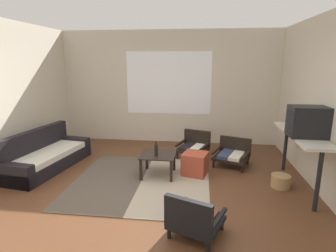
{
  "coord_description": "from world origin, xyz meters",
  "views": [
    {
      "loc": [
        0.79,
        -3.58,
        1.98
      ],
      "look_at": [
        0.21,
        1.16,
        0.84
      ],
      "focal_mm": 29.13,
      "sensor_mm": 36.0,
      "label": 1
    }
  ],
  "objects_px": {
    "crt_television": "(308,122)",
    "wicker_basket": "(280,181)",
    "glass_bottle": "(156,150)",
    "armchair_by_window": "(194,145)",
    "armchair_striped_foreground": "(194,219)",
    "console_shelf": "(302,140)",
    "couch": "(45,157)",
    "armchair_corner": "(232,153)",
    "clay_vase": "(294,120)",
    "ottoman_orange": "(195,164)",
    "coffee_table": "(158,158)"
  },
  "relations": [
    {
      "from": "glass_bottle",
      "to": "wicker_basket",
      "type": "distance_m",
      "value": 2.09
    },
    {
      "from": "armchair_corner",
      "to": "clay_vase",
      "type": "height_order",
      "value": "clay_vase"
    },
    {
      "from": "armchair_by_window",
      "to": "crt_television",
      "type": "bearing_deg",
      "value": -41.23
    },
    {
      "from": "armchair_striped_foreground",
      "to": "clay_vase",
      "type": "bearing_deg",
      "value": 50.51
    },
    {
      "from": "armchair_by_window",
      "to": "crt_television",
      "type": "relative_size",
      "value": 1.36
    },
    {
      "from": "clay_vase",
      "to": "wicker_basket",
      "type": "bearing_deg",
      "value": -117.71
    },
    {
      "from": "coffee_table",
      "to": "wicker_basket",
      "type": "height_order",
      "value": "coffee_table"
    },
    {
      "from": "console_shelf",
      "to": "armchair_by_window",
      "type": "bearing_deg",
      "value": 142.54
    },
    {
      "from": "couch",
      "to": "glass_bottle",
      "type": "relative_size",
      "value": 7.31
    },
    {
      "from": "crt_television",
      "to": "wicker_basket",
      "type": "distance_m",
      "value": 1.06
    },
    {
      "from": "glass_bottle",
      "to": "ottoman_orange",
      "type": "bearing_deg",
      "value": 18.62
    },
    {
      "from": "armchair_corner",
      "to": "glass_bottle",
      "type": "distance_m",
      "value": 1.6
    },
    {
      "from": "couch",
      "to": "armchair_corner",
      "type": "height_order",
      "value": "couch"
    },
    {
      "from": "armchair_corner",
      "to": "wicker_basket",
      "type": "xyz_separation_m",
      "value": [
        0.67,
        -0.91,
        -0.14
      ]
    },
    {
      "from": "console_shelf",
      "to": "wicker_basket",
      "type": "height_order",
      "value": "console_shelf"
    },
    {
      "from": "console_shelf",
      "to": "clay_vase",
      "type": "relative_size",
      "value": 5.02
    },
    {
      "from": "coffee_table",
      "to": "ottoman_orange",
      "type": "xyz_separation_m",
      "value": [
        0.64,
        0.13,
        -0.13
      ]
    },
    {
      "from": "glass_bottle",
      "to": "console_shelf",
      "type": "bearing_deg",
      "value": -2.19
    },
    {
      "from": "crt_television",
      "to": "armchair_by_window",
      "type": "bearing_deg",
      "value": 138.77
    },
    {
      "from": "couch",
      "to": "armchair_corner",
      "type": "bearing_deg",
      "value": 9.67
    },
    {
      "from": "armchair_by_window",
      "to": "armchair_striped_foreground",
      "type": "relative_size",
      "value": 1.03
    },
    {
      "from": "couch",
      "to": "armchair_by_window",
      "type": "bearing_deg",
      "value": 20.16
    },
    {
      "from": "armchair_striped_foreground",
      "to": "glass_bottle",
      "type": "distance_m",
      "value": 1.75
    },
    {
      "from": "couch",
      "to": "glass_bottle",
      "type": "bearing_deg",
      "value": -4.92
    },
    {
      "from": "console_shelf",
      "to": "glass_bottle",
      "type": "height_order",
      "value": "console_shelf"
    },
    {
      "from": "armchair_striped_foreground",
      "to": "ottoman_orange",
      "type": "relative_size",
      "value": 1.76
    },
    {
      "from": "ottoman_orange",
      "to": "armchair_by_window",
      "type": "bearing_deg",
      "value": 92.6
    },
    {
      "from": "ottoman_orange",
      "to": "console_shelf",
      "type": "xyz_separation_m",
      "value": [
        1.64,
        -0.31,
        0.6
      ]
    },
    {
      "from": "crt_television",
      "to": "glass_bottle",
      "type": "bearing_deg",
      "value": 173.28
    },
    {
      "from": "console_shelf",
      "to": "crt_television",
      "type": "height_order",
      "value": "crt_television"
    },
    {
      "from": "clay_vase",
      "to": "glass_bottle",
      "type": "distance_m",
      "value": 2.39
    },
    {
      "from": "clay_vase",
      "to": "glass_bottle",
      "type": "xyz_separation_m",
      "value": [
        -2.3,
        -0.37,
        -0.5
      ]
    },
    {
      "from": "armchair_striped_foreground",
      "to": "wicker_basket",
      "type": "distance_m",
      "value": 1.99
    },
    {
      "from": "armchair_by_window",
      "to": "ottoman_orange",
      "type": "xyz_separation_m",
      "value": [
        0.04,
        -0.98,
        -0.04
      ]
    },
    {
      "from": "ottoman_orange",
      "to": "wicker_basket",
      "type": "bearing_deg",
      "value": -14.1
    },
    {
      "from": "couch",
      "to": "crt_television",
      "type": "xyz_separation_m",
      "value": [
        4.46,
        -0.46,
        0.9
      ]
    },
    {
      "from": "glass_bottle",
      "to": "wicker_basket",
      "type": "relative_size",
      "value": 0.87
    },
    {
      "from": "glass_bottle",
      "to": "armchair_corner",
      "type": "bearing_deg",
      "value": 29.83
    },
    {
      "from": "clay_vase",
      "to": "ottoman_orange",
      "type": "bearing_deg",
      "value": -174.71
    },
    {
      "from": "glass_bottle",
      "to": "armchair_striped_foreground",
      "type": "bearing_deg",
      "value": -66.36
    },
    {
      "from": "armchair_striped_foreground",
      "to": "clay_vase",
      "type": "relative_size",
      "value": 2.29
    },
    {
      "from": "ottoman_orange",
      "to": "wicker_basket",
      "type": "xyz_separation_m",
      "value": [
        1.38,
        -0.35,
        -0.1
      ]
    },
    {
      "from": "glass_bottle",
      "to": "wicker_basket",
      "type": "height_order",
      "value": "glass_bottle"
    },
    {
      "from": "ottoman_orange",
      "to": "coffee_table",
      "type": "bearing_deg",
      "value": -168.96
    },
    {
      "from": "couch",
      "to": "clay_vase",
      "type": "xyz_separation_m",
      "value": [
        4.46,
        0.19,
        0.79
      ]
    },
    {
      "from": "coffee_table",
      "to": "crt_television",
      "type": "xyz_separation_m",
      "value": [
        2.28,
        -0.37,
        0.79
      ]
    },
    {
      "from": "armchair_corner",
      "to": "ottoman_orange",
      "type": "relative_size",
      "value": 1.92
    },
    {
      "from": "ottoman_orange",
      "to": "glass_bottle",
      "type": "relative_size",
      "value": 1.58
    },
    {
      "from": "armchair_corner",
      "to": "crt_television",
      "type": "height_order",
      "value": "crt_television"
    },
    {
      "from": "ottoman_orange",
      "to": "crt_television",
      "type": "height_order",
      "value": "crt_television"
    }
  ]
}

